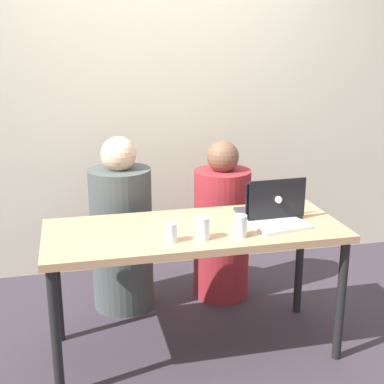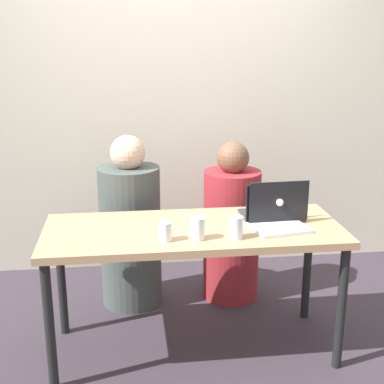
{
  "view_description": "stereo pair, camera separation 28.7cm",
  "coord_description": "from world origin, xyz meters",
  "px_view_note": "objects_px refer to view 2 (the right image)",
  "views": [
    {
      "loc": [
        -0.62,
        -2.62,
        1.74
      ],
      "look_at": [
        0.0,
        0.06,
        0.92
      ],
      "focal_mm": 50.0,
      "sensor_mm": 36.0,
      "label": 1
    },
    {
      "loc": [
        -0.34,
        -2.67,
        1.74
      ],
      "look_at": [
        0.0,
        0.06,
        0.92
      ],
      "focal_mm": 50.0,
      "sensor_mm": 36.0,
      "label": 2
    }
  ],
  "objects_px": {
    "person_on_right": "(231,230)",
    "laptop_front_right": "(276,218)",
    "water_glass_right": "(236,229)",
    "water_glass_left": "(166,233)",
    "person_on_left": "(130,231)",
    "water_glass_center": "(198,230)",
    "laptop_back_right": "(274,211)"
  },
  "relations": [
    {
      "from": "water_glass_right",
      "to": "person_on_left",
      "type": "bearing_deg",
      "value": 123.33
    },
    {
      "from": "person_on_left",
      "to": "laptop_back_right",
      "type": "height_order",
      "value": "person_on_left"
    },
    {
      "from": "laptop_front_right",
      "to": "laptop_back_right",
      "type": "bearing_deg",
      "value": 70.38
    },
    {
      "from": "person_on_right",
      "to": "water_glass_right",
      "type": "distance_m",
      "value": 0.88
    },
    {
      "from": "person_on_left",
      "to": "water_glass_left",
      "type": "relative_size",
      "value": 11.59
    },
    {
      "from": "person_on_right",
      "to": "laptop_front_right",
      "type": "distance_m",
      "value": 0.74
    },
    {
      "from": "person_on_left",
      "to": "person_on_right",
      "type": "relative_size",
      "value": 1.05
    },
    {
      "from": "water_glass_left",
      "to": "person_on_right",
      "type": "bearing_deg",
      "value": 57.9
    },
    {
      "from": "person_on_left",
      "to": "laptop_back_right",
      "type": "bearing_deg",
      "value": 158.82
    },
    {
      "from": "laptop_back_right",
      "to": "person_on_right",
      "type": "bearing_deg",
      "value": -79.67
    },
    {
      "from": "person_on_right",
      "to": "water_glass_left",
      "type": "height_order",
      "value": "person_on_right"
    },
    {
      "from": "water_glass_left",
      "to": "water_glass_right",
      "type": "bearing_deg",
      "value": -1.71
    },
    {
      "from": "person_on_right",
      "to": "water_glass_right",
      "type": "xyz_separation_m",
      "value": [
        -0.14,
        -0.81,
        0.31
      ]
    },
    {
      "from": "person_on_left",
      "to": "water_glass_right",
      "type": "height_order",
      "value": "person_on_left"
    },
    {
      "from": "person_on_left",
      "to": "laptop_back_right",
      "type": "relative_size",
      "value": 3.34
    },
    {
      "from": "laptop_front_right",
      "to": "person_on_right",
      "type": "bearing_deg",
      "value": 88.89
    },
    {
      "from": "person_on_left",
      "to": "laptop_back_right",
      "type": "xyz_separation_m",
      "value": [
        0.8,
        -0.55,
        0.29
      ]
    },
    {
      "from": "laptop_back_right",
      "to": "laptop_front_right",
      "type": "xyz_separation_m",
      "value": [
        -0.02,
        -0.12,
        -0.0
      ]
    },
    {
      "from": "person_on_right",
      "to": "water_glass_center",
      "type": "xyz_separation_m",
      "value": [
        -0.34,
        -0.79,
        0.31
      ]
    },
    {
      "from": "laptop_back_right",
      "to": "water_glass_center",
      "type": "bearing_deg",
      "value": 25.48
    },
    {
      "from": "laptop_back_right",
      "to": "laptop_front_right",
      "type": "height_order",
      "value": "laptop_back_right"
    },
    {
      "from": "laptop_back_right",
      "to": "water_glass_left",
      "type": "height_order",
      "value": "laptop_back_right"
    },
    {
      "from": "water_glass_left",
      "to": "water_glass_center",
      "type": "relative_size",
      "value": 0.85
    },
    {
      "from": "water_glass_right",
      "to": "water_glass_center",
      "type": "xyz_separation_m",
      "value": [
        -0.2,
        0.01,
        0.0
      ]
    },
    {
      "from": "person_on_right",
      "to": "laptop_front_right",
      "type": "xyz_separation_m",
      "value": [
        0.11,
        -0.67,
        0.31
      ]
    },
    {
      "from": "laptop_front_right",
      "to": "water_glass_center",
      "type": "bearing_deg",
      "value": -173.98
    },
    {
      "from": "water_glass_left",
      "to": "water_glass_center",
      "type": "bearing_deg",
      "value": -0.02
    },
    {
      "from": "person_on_right",
      "to": "person_on_left",
      "type": "bearing_deg",
      "value": -8.38
    },
    {
      "from": "water_glass_center",
      "to": "person_on_right",
      "type": "bearing_deg",
      "value": 67.05
    },
    {
      "from": "laptop_back_right",
      "to": "water_glass_left",
      "type": "xyz_separation_m",
      "value": [
        -0.62,
        -0.25,
        -0.01
      ]
    },
    {
      "from": "laptop_front_right",
      "to": "water_glass_center",
      "type": "distance_m",
      "value": 0.46
    },
    {
      "from": "laptop_front_right",
      "to": "water_glass_right",
      "type": "distance_m",
      "value": 0.28
    }
  ]
}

